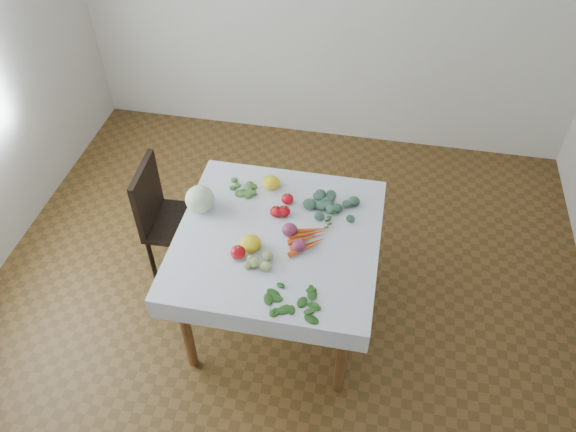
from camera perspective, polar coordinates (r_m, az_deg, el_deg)
name	(u,v)px	position (r m, az deg, el deg)	size (l,w,h in m)	color
ground	(279,314)	(3.71, -0.91, -9.97)	(4.00, 4.00, 0.00)	brown
table	(278,248)	(3.20, -1.04, -3.24)	(1.00, 1.00, 0.75)	brown
tablecloth	(278,236)	(3.12, -1.06, -2.03)	(1.12, 1.12, 0.01)	white
chair	(165,214)	(3.70, -12.34, 0.21)	(0.41, 0.41, 0.86)	black
cabbage	(200,199)	(3.25, -8.94, 1.71)	(0.17, 0.17, 0.15)	beige
tomato_a	(287,199)	(3.28, -0.05, 1.74)	(0.07, 0.07, 0.06)	red
tomato_b	(276,211)	(3.21, -1.20, 0.46)	(0.07, 0.07, 0.06)	red
tomato_c	(238,252)	(3.00, -5.11, -3.69)	(0.08, 0.08, 0.07)	red
tomato_d	(284,211)	(3.21, -0.39, 0.51)	(0.07, 0.07, 0.06)	red
heirloom_back	(271,182)	(3.38, -1.73, 3.44)	(0.11, 0.11, 0.08)	yellow
heirloom_front	(251,243)	(3.03, -3.80, -2.80)	(0.12, 0.12, 0.08)	yellow
onion_a	(290,230)	(3.10, 0.18, -1.42)	(0.09, 0.09, 0.07)	#57193F
onion_b	(299,246)	(3.02, 1.12, -3.07)	(0.08, 0.08, 0.07)	#57193F
tomatillo_cluster	(261,261)	(2.97, -2.75, -4.54)	(0.17, 0.10, 0.05)	#A9C672
carrot_bunch	(308,239)	(3.08, 2.07, -2.31)	(0.22, 0.27, 0.03)	#E05218
kale_bunch	(331,205)	(3.27, 4.39, 1.15)	(0.31, 0.23, 0.04)	#3A604C
basil_bunch	(293,302)	(2.82, 0.49, -8.75)	(0.25, 0.22, 0.01)	#20541A
dill_bunch	(238,188)	(3.40, -5.13, 2.85)	(0.19, 0.18, 0.02)	#487F3A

